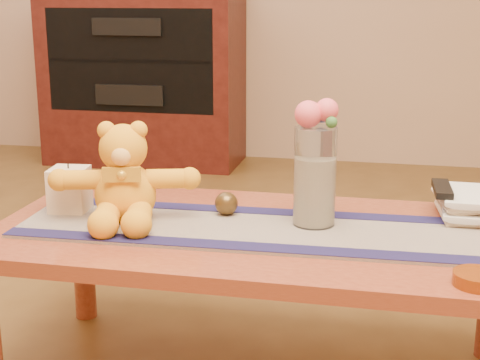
% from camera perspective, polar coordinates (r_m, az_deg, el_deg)
% --- Properties ---
extents(coffee_table_top, '(1.40, 0.70, 0.04)m').
position_cam_1_polar(coffee_table_top, '(1.89, 1.49, -4.49)').
color(coffee_table_top, maroon).
rests_on(coffee_table_top, floor).
extents(table_leg_bl, '(0.07, 0.07, 0.41)m').
position_cam_1_polar(table_leg_bl, '(2.41, -12.40, -6.14)').
color(table_leg_bl, maroon).
rests_on(table_leg_bl, floor).
extents(persian_runner, '(1.21, 0.39, 0.01)m').
position_cam_1_polar(persian_runner, '(1.87, 0.60, -3.90)').
color(persian_runner, '#211A49').
rests_on(persian_runner, coffee_table_top).
extents(runner_border_near, '(1.20, 0.10, 0.00)m').
position_cam_1_polar(runner_border_near, '(1.73, -0.22, -5.25)').
color(runner_border_near, '#18153F').
rests_on(runner_border_near, persian_runner).
extents(runner_border_far, '(1.20, 0.10, 0.00)m').
position_cam_1_polar(runner_border_far, '(2.00, 1.31, -2.46)').
color(runner_border_far, '#18153F').
rests_on(runner_border_far, persian_runner).
extents(teddy_bear, '(0.44, 0.39, 0.25)m').
position_cam_1_polar(teddy_bear, '(1.92, -9.21, 0.50)').
color(teddy_bear, orange).
rests_on(teddy_bear, persian_runner).
extents(pillar_candle, '(0.11, 0.11, 0.12)m').
position_cam_1_polar(pillar_candle, '(2.05, -13.45, -0.72)').
color(pillar_candle, beige).
rests_on(pillar_candle, persian_runner).
extents(candle_wick, '(0.00, 0.00, 0.01)m').
position_cam_1_polar(candle_wick, '(2.04, -13.56, 1.08)').
color(candle_wick, black).
rests_on(candle_wick, pillar_candle).
extents(glass_vase, '(0.11, 0.11, 0.26)m').
position_cam_1_polar(glass_vase, '(1.87, 6.00, 0.27)').
color(glass_vase, silver).
rests_on(glass_vase, persian_runner).
extents(potpourri_fill, '(0.09, 0.09, 0.18)m').
position_cam_1_polar(potpourri_fill, '(1.88, 5.96, -0.88)').
color(potpourri_fill, beige).
rests_on(potpourri_fill, glass_vase).
extents(rose_left, '(0.07, 0.07, 0.07)m').
position_cam_1_polar(rose_left, '(1.82, 5.47, 5.25)').
color(rose_left, '#ED5363').
rests_on(rose_left, glass_vase).
extents(rose_right, '(0.06, 0.06, 0.06)m').
position_cam_1_polar(rose_right, '(1.83, 6.94, 5.57)').
color(rose_right, '#ED5363').
rests_on(rose_right, glass_vase).
extents(blue_flower_back, '(0.04, 0.04, 0.04)m').
position_cam_1_polar(blue_flower_back, '(1.87, 6.55, 5.22)').
color(blue_flower_back, '#4B59A2').
rests_on(blue_flower_back, glass_vase).
extents(blue_flower_side, '(0.04, 0.04, 0.04)m').
position_cam_1_polar(blue_flower_side, '(1.86, 5.27, 4.96)').
color(blue_flower_side, '#4B59A2').
rests_on(blue_flower_side, glass_vase).
extents(leaf_sprig, '(0.03, 0.03, 0.03)m').
position_cam_1_polar(leaf_sprig, '(1.81, 7.31, 4.59)').
color(leaf_sprig, '#33662D').
rests_on(leaf_sprig, glass_vase).
extents(bronze_ball, '(0.07, 0.07, 0.06)m').
position_cam_1_polar(bronze_ball, '(1.96, -1.10, -1.88)').
color(bronze_ball, '#483318').
rests_on(bronze_ball, persian_runner).
extents(book_bottom, '(0.19, 0.24, 0.02)m').
position_cam_1_polar(book_bottom, '(2.05, 15.67, -2.62)').
color(book_bottom, beige).
rests_on(book_bottom, coffee_table_top).
extents(book_lower, '(0.17, 0.23, 0.02)m').
position_cam_1_polar(book_lower, '(2.04, 15.85, -2.15)').
color(book_lower, beige).
rests_on(book_lower, book_bottom).
extents(book_upper, '(0.20, 0.24, 0.02)m').
position_cam_1_polar(book_upper, '(2.04, 15.56, -1.57)').
color(book_upper, beige).
rests_on(book_upper, book_lower).
extents(book_top, '(0.17, 0.23, 0.02)m').
position_cam_1_polar(book_top, '(2.03, 15.89, -1.10)').
color(book_top, beige).
rests_on(book_top, book_upper).
extents(tv_remote, '(0.05, 0.16, 0.02)m').
position_cam_1_polar(tv_remote, '(2.02, 15.84, -0.68)').
color(tv_remote, black).
rests_on(tv_remote, book_top).
extents(amber_dish, '(0.13, 0.13, 0.03)m').
position_cam_1_polar(amber_dish, '(1.61, 18.47, -7.51)').
color(amber_dish, '#BF5914').
rests_on(amber_dish, coffee_table_top).
extents(media_cabinet, '(1.20, 0.50, 1.10)m').
position_cam_1_polar(media_cabinet, '(4.53, -7.70, 8.29)').
color(media_cabinet, black).
rests_on(media_cabinet, floor).
extents(cabinet_cavity, '(1.02, 0.03, 0.61)m').
position_cam_1_polar(cabinet_cavity, '(4.30, -8.82, 9.38)').
color(cabinet_cavity, black).
rests_on(cabinet_cavity, media_cabinet).
extents(cabinet_shelf, '(1.02, 0.20, 0.02)m').
position_cam_1_polar(cabinet_shelf, '(4.38, -8.42, 9.49)').
color(cabinet_shelf, black).
rests_on(cabinet_shelf, media_cabinet).
extents(stereo_upper, '(0.42, 0.28, 0.10)m').
position_cam_1_polar(stereo_upper, '(4.38, -8.42, 12.09)').
color(stereo_upper, black).
rests_on(stereo_upper, media_cabinet).
extents(stereo_lower, '(0.42, 0.28, 0.12)m').
position_cam_1_polar(stereo_lower, '(4.42, -8.23, 6.96)').
color(stereo_lower, black).
rests_on(stereo_lower, media_cabinet).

